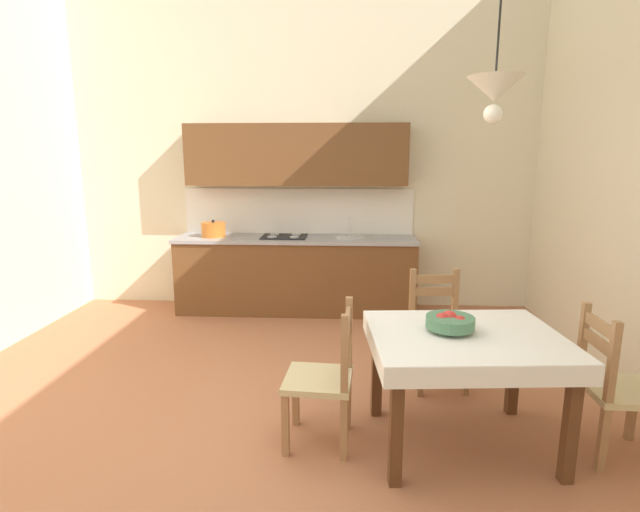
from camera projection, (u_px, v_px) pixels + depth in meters
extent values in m
cube|color=#B7704C|center=(263.00, 445.00, 3.20)|extent=(6.12, 6.68, 0.10)
cube|color=beige|center=(303.00, 133.00, 5.80)|extent=(6.12, 0.12, 4.21)
cube|color=brown|center=(296.00, 276.00, 5.78)|extent=(2.79, 0.60, 0.86)
cube|color=#9E9EA3|center=(296.00, 239.00, 5.68)|extent=(2.82, 0.63, 0.04)
cube|color=white|center=(298.00, 211.00, 5.92)|extent=(2.79, 0.01, 0.55)
cube|color=brown|center=(296.00, 155.00, 5.62)|extent=(2.57, 0.34, 0.70)
cube|color=black|center=(294.00, 314.00, 5.59)|extent=(2.75, 0.02, 0.09)
cylinder|color=silver|center=(349.00, 238.00, 5.65)|extent=(0.34, 0.34, 0.02)
cylinder|color=silver|center=(349.00, 227.00, 5.77)|extent=(0.02, 0.02, 0.22)
cube|color=black|center=(284.00, 237.00, 5.69)|extent=(0.52, 0.42, 0.01)
cylinder|color=silver|center=(272.00, 237.00, 5.60)|extent=(0.11, 0.11, 0.01)
cylinder|color=silver|center=(294.00, 237.00, 5.58)|extent=(0.11, 0.11, 0.01)
cylinder|color=silver|center=(275.00, 234.00, 5.79)|extent=(0.11, 0.11, 0.01)
cylinder|color=silver|center=(296.00, 234.00, 5.78)|extent=(0.11, 0.11, 0.01)
cylinder|color=orange|center=(214.00, 230.00, 5.70)|extent=(0.28, 0.28, 0.15)
cylinder|color=orange|center=(213.00, 223.00, 5.69)|extent=(0.29, 0.29, 0.02)
sphere|color=black|center=(213.00, 221.00, 5.68)|extent=(0.04, 0.04, 0.04)
cube|color=#56331C|center=(466.00, 336.00, 2.98)|extent=(1.17, 0.97, 0.02)
cube|color=#56331C|center=(396.00, 426.00, 2.67)|extent=(0.08, 0.08, 0.73)
cube|color=#56331C|center=(571.00, 423.00, 2.69)|extent=(0.08, 0.08, 0.73)
cube|color=#56331C|center=(377.00, 367.00, 3.42)|extent=(0.08, 0.08, 0.73)
cube|color=#56331C|center=(514.00, 366.00, 3.44)|extent=(0.08, 0.08, 0.73)
cube|color=white|center=(466.00, 334.00, 2.98)|extent=(1.23, 1.03, 0.00)
cube|color=white|center=(494.00, 377.00, 2.53)|extent=(1.16, 0.10, 0.12)
cube|color=white|center=(445.00, 319.00, 3.45)|extent=(1.16, 0.10, 0.12)
cube|color=white|center=(372.00, 344.00, 2.98)|extent=(0.08, 0.94, 0.12)
cube|color=white|center=(558.00, 343.00, 3.00)|extent=(0.08, 0.94, 0.12)
cube|color=#D1BC89|center=(438.00, 335.00, 3.86)|extent=(0.46, 0.46, 0.04)
cube|color=#A3754C|center=(467.00, 370.00, 3.74)|extent=(0.05, 0.05, 0.41)
cube|color=#A3754C|center=(421.00, 371.00, 3.72)|extent=(0.05, 0.05, 0.41)
cube|color=#A3754C|center=(454.00, 323.00, 4.04)|extent=(0.05, 0.05, 0.93)
cube|color=#A3754C|center=(411.00, 323.00, 4.02)|extent=(0.05, 0.05, 0.93)
cube|color=#A3754C|center=(435.00, 279.00, 3.95)|extent=(0.32, 0.06, 0.07)
cube|color=#A3754C|center=(434.00, 291.00, 3.97)|extent=(0.32, 0.06, 0.07)
cube|color=#D1BC89|center=(318.00, 380.00, 3.08)|extent=(0.45, 0.45, 0.04)
cube|color=#A3754C|center=(286.00, 425.00, 2.97)|extent=(0.05, 0.05, 0.41)
cube|color=#A3754C|center=(296.00, 397.00, 3.32)|extent=(0.05, 0.05, 0.41)
cube|color=#A3754C|center=(344.00, 389.00, 2.88)|extent=(0.05, 0.05, 0.93)
cube|color=#A3754C|center=(348.00, 364.00, 3.23)|extent=(0.05, 0.05, 0.93)
cube|color=#A3754C|center=(347.00, 319.00, 2.97)|extent=(0.05, 0.32, 0.07)
cube|color=#A3754C|center=(347.00, 335.00, 3.00)|extent=(0.05, 0.32, 0.07)
cube|color=#D1BC89|center=(623.00, 391.00, 2.93)|extent=(0.42, 0.42, 0.04)
cube|color=#A3754C|center=(632.00, 411.00, 3.14)|extent=(0.04, 0.04, 0.41)
cube|color=#A3754C|center=(579.00, 372.00, 3.11)|extent=(0.04, 0.04, 0.93)
cube|color=#A3754C|center=(608.00, 399.00, 2.76)|extent=(0.04, 0.04, 0.93)
cube|color=#A3754C|center=(600.00, 325.00, 2.86)|extent=(0.03, 0.32, 0.07)
cube|color=#A3754C|center=(598.00, 342.00, 2.88)|extent=(0.03, 0.32, 0.07)
cylinder|color=#4C7F5B|center=(450.00, 329.00, 3.02)|extent=(0.17, 0.17, 0.02)
cylinder|color=#4C7F5B|center=(450.00, 322.00, 3.01)|extent=(0.30, 0.30, 0.07)
sphere|color=red|center=(442.00, 320.00, 3.02)|extent=(0.09, 0.09, 0.09)
sphere|color=red|center=(460.00, 322.00, 2.99)|extent=(0.08, 0.08, 0.08)
sphere|color=red|center=(449.00, 318.00, 3.04)|extent=(0.10, 0.10, 0.10)
cylinder|color=black|center=(499.00, 27.00, 2.68)|extent=(0.01, 0.01, 0.57)
cone|color=silver|center=(495.00, 89.00, 2.75)|extent=(0.32, 0.32, 0.14)
sphere|color=white|center=(493.00, 114.00, 2.78)|extent=(0.11, 0.11, 0.11)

